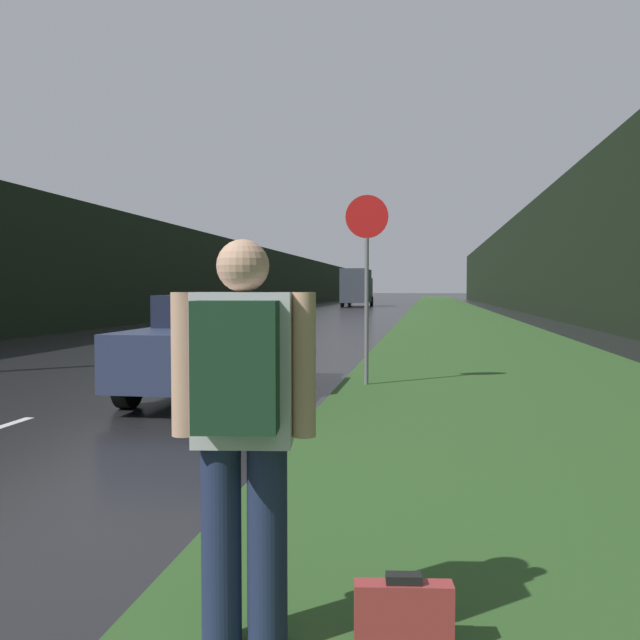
% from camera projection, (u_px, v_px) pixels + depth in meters
% --- Properties ---
extents(grass_verge, '(6.00, 240.00, 0.02)m').
position_uv_depth(grass_verge, '(455.00, 317.00, 39.01)').
color(grass_verge, '#2D5123').
rests_on(grass_verge, ground_plane).
extents(lane_stripe_c, '(0.12, 3.00, 0.01)m').
position_uv_depth(lane_stripe_c, '(185.00, 367.00, 13.90)').
color(lane_stripe_c, silver).
rests_on(lane_stripe_c, ground_plane).
extents(lane_stripe_d, '(0.12, 3.00, 0.01)m').
position_uv_depth(lane_stripe_d, '(266.00, 342.00, 20.81)').
color(lane_stripe_d, silver).
rests_on(lane_stripe_d, ground_plane).
extents(lane_stripe_e, '(0.12, 3.00, 0.01)m').
position_uv_depth(lane_stripe_e, '(306.00, 329.00, 27.71)').
color(lane_stripe_e, silver).
rests_on(lane_stripe_e, ground_plane).
extents(treeline_far_side, '(2.00, 140.00, 5.07)m').
position_uv_depth(treeline_far_side, '(236.00, 277.00, 51.27)').
color(treeline_far_side, black).
rests_on(treeline_far_side, ground_plane).
extents(treeline_near_side, '(2.00, 140.00, 7.29)m').
position_uv_depth(treeline_near_side, '(536.00, 261.00, 47.76)').
color(treeline_near_side, black).
rests_on(treeline_near_side, ground_plane).
extents(stop_sign, '(0.71, 0.07, 3.17)m').
position_uv_depth(stop_sign, '(367.00, 269.00, 11.24)').
color(stop_sign, slate).
rests_on(stop_sign, ground_plane).
extents(hitchhiker_with_backpack, '(0.63, 0.47, 1.83)m').
position_uv_depth(hitchhiker_with_backpack, '(242.00, 419.00, 2.93)').
color(hitchhiker_with_backpack, '#1E2847').
rests_on(hitchhiker_with_backpack, ground_plane).
extents(suitcase, '(0.44, 0.16, 0.36)m').
position_uv_depth(suitcase, '(403.00, 617.00, 2.98)').
color(suitcase, '#9E3333').
rests_on(suitcase, ground_plane).
extents(car_passing_near, '(1.84, 4.34, 1.52)m').
position_uv_depth(car_passing_near, '(217.00, 344.00, 10.37)').
color(car_passing_near, '#2D3856').
rests_on(car_passing_near, ground_plane).
extents(delivery_truck, '(2.50, 8.55, 3.49)m').
position_uv_depth(delivery_truck, '(357.00, 287.00, 63.96)').
color(delivery_truck, black).
rests_on(delivery_truck, ground_plane).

